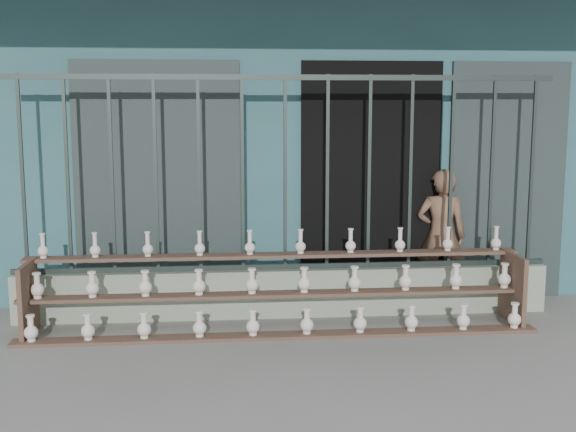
{
  "coord_description": "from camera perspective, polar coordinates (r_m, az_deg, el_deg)",
  "views": [
    {
      "loc": [
        -0.57,
        -5.28,
        1.97
      ],
      "look_at": [
        0.0,
        1.0,
        1.0
      ],
      "focal_mm": 45.0,
      "sensor_mm": 36.0,
      "label": 1
    }
  ],
  "objects": [
    {
      "name": "parapet_wall",
      "position": [
        6.84,
        -0.23,
        -6.05
      ],
      "size": [
        5.0,
        0.2,
        0.45
      ],
      "primitive_type": "cube",
      "color": "#919F88",
      "rests_on": "ground"
    },
    {
      "name": "shelf_rack",
      "position": [
        6.4,
        -0.8,
        -5.87
      ],
      "size": [
        4.5,
        0.68,
        0.85
      ],
      "color": "brown",
      "rests_on": "ground"
    },
    {
      "name": "security_fence",
      "position": [
        6.64,
        -0.23,
        3.37
      ],
      "size": [
        5.0,
        0.04,
        1.8
      ],
      "color": "#283330",
      "rests_on": "parapet_wall"
    },
    {
      "name": "elderly_woman",
      "position": [
        7.41,
        12.01,
        -1.53
      ],
      "size": [
        0.56,
        0.43,
        1.35
      ],
      "primitive_type": "imported",
      "rotation": [
        0.0,
        0.0,
        2.9
      ],
      "color": "brown",
      "rests_on": "ground"
    },
    {
      "name": "ground",
      "position": [
        5.67,
        0.93,
        -11.6
      ],
      "size": [
        60.0,
        60.0,
        0.0
      ],
      "primitive_type": "plane",
      "color": "slate"
    },
    {
      "name": "workshop_building",
      "position": [
        9.54,
        -1.73,
        6.64
      ],
      "size": [
        7.4,
        6.6,
        3.21
      ],
      "color": "#2E5D63",
      "rests_on": "ground"
    }
  ]
}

